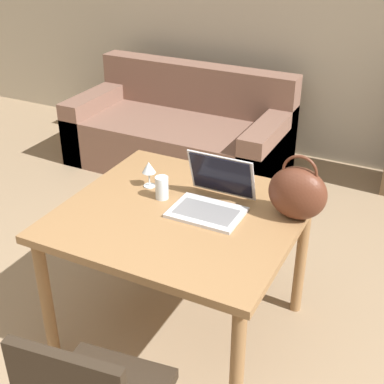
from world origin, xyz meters
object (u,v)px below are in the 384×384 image
object	(u,v)px
laptop	(214,195)
drinking_glass	(162,188)
handbag	(298,193)
couch	(181,134)
wine_glass	(149,169)

from	to	relation	value
laptop	drinking_glass	size ratio (longest dim) A/B	2.92
handbag	drinking_glass	bearing A→B (deg)	-169.58
couch	handbag	xyz separation A→B (m)	(1.50, -1.69, 0.62)
couch	wine_glass	xyz separation A→B (m)	(0.73, -1.73, 0.59)
drinking_glass	wine_glass	size ratio (longest dim) A/B	0.83
wine_glass	handbag	world-z (taller)	handbag
laptop	wine_glass	xyz separation A→B (m)	(-0.38, 0.04, 0.04)
wine_glass	couch	bearing A→B (deg)	112.92
handbag	wine_glass	bearing A→B (deg)	-176.98
laptop	drinking_glass	distance (m)	0.27
drinking_glass	wine_glass	bearing A→B (deg)	146.66
wine_glass	handbag	size ratio (longest dim) A/B	0.44
couch	laptop	distance (m)	2.17
laptop	drinking_glass	world-z (taller)	laptop
drinking_glass	wine_glass	distance (m)	0.15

